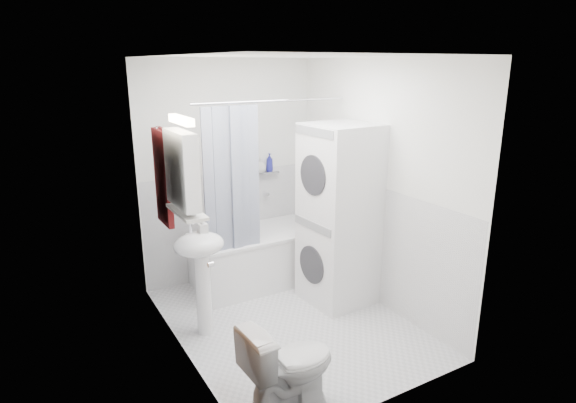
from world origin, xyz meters
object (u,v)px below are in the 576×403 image
bathtub (264,253)px  toilet (289,366)px  washer_dryer (339,215)px  sink (200,260)px

bathtub → toilet: size_ratio=2.29×
washer_dryer → toilet: bearing=-140.4°
toilet → washer_dryer: bearing=-49.3°
sink → washer_dryer: washer_dryer is taller
bathtub → sink: (-0.98, -0.69, 0.38)m
sink → washer_dryer: (1.43, -0.06, 0.20)m
bathtub → sink: 1.25m
bathtub → toilet: 2.08m
toilet → bathtub: bearing=-24.8°
washer_dryer → bathtub: bearing=118.0°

